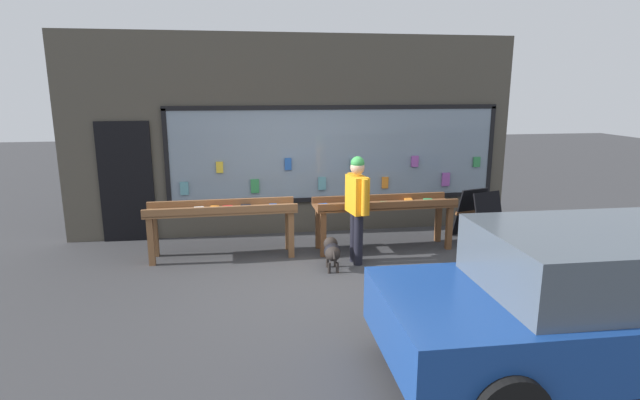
{
  "coord_description": "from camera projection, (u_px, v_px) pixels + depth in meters",
  "views": [
    {
      "loc": [
        -0.98,
        -6.63,
        2.66
      ],
      "look_at": [
        0.21,
        0.93,
        0.92
      ],
      "focal_mm": 28.0,
      "sensor_mm": 36.0,
      "label": 1
    }
  ],
  "objects": [
    {
      "name": "display_table_right",
      "position": [
        384.0,
        208.0,
        8.26
      ],
      "size": [
        2.35,
        0.65,
        0.87
      ],
      "color": "brown",
      "rests_on": "ground_plane"
    },
    {
      "name": "ground_plane",
      "position": [
        315.0,
        278.0,
        7.13
      ],
      "size": [
        40.0,
        40.0,
        0.0
      ],
      "primitive_type": "plane",
      "color": "#38383A"
    },
    {
      "name": "parked_car",
      "position": [
        611.0,
        299.0,
        4.64
      ],
      "size": [
        4.34,
        1.95,
        1.41
      ],
      "rotation": [
        0.0,
        0.0,
        -0.02
      ],
      "color": "navy",
      "rests_on": "ground_plane"
    },
    {
      "name": "display_table_left",
      "position": [
        222.0,
        214.0,
        7.86
      ],
      "size": [
        2.35,
        0.63,
        0.88
      ],
      "color": "brown",
      "rests_on": "ground_plane"
    },
    {
      "name": "small_dog",
      "position": [
        332.0,
        251.0,
        7.41
      ],
      "size": [
        0.27,
        0.64,
        0.43
      ],
      "rotation": [
        0.0,
        0.0,
        1.5
      ],
      "color": "black",
      "rests_on": "ground_plane"
    },
    {
      "name": "person_browsing",
      "position": [
        357.0,
        202.0,
        7.52
      ],
      "size": [
        0.29,
        0.65,
        1.66
      ],
      "rotation": [
        0.0,
        0.0,
        1.72
      ],
      "color": "black",
      "rests_on": "ground_plane"
    },
    {
      "name": "sandwich_board_sign",
      "position": [
        479.0,
        215.0,
        8.82
      ],
      "size": [
        0.78,
        0.9,
        0.88
      ],
      "rotation": [
        0.0,
        0.0,
        0.3
      ],
      "color": "black",
      "rests_on": "ground_plane"
    },
    {
      "name": "shopfront_facade",
      "position": [
        296.0,
        138.0,
        9.04
      ],
      "size": [
        8.12,
        0.29,
        3.58
      ],
      "color": "#4C473D",
      "rests_on": "ground_plane"
    }
  ]
}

